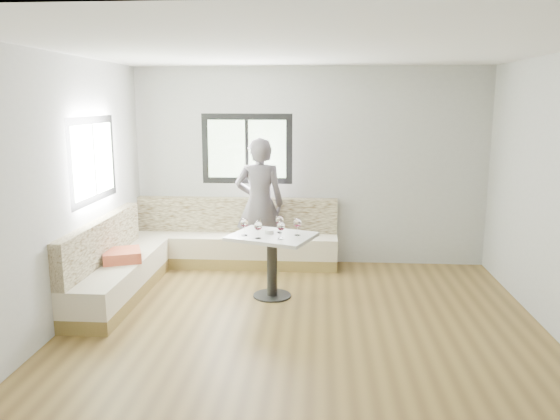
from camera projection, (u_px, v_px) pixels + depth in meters
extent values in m
cube|color=brown|center=(304.00, 331.00, 5.61)|extent=(5.00, 5.00, 0.01)
cube|color=white|center=(306.00, 48.00, 5.06)|extent=(5.00, 5.00, 0.01)
cube|color=#B7B7B2|center=(310.00, 167.00, 7.78)|extent=(5.00, 0.01, 2.80)
cube|color=#B7B7B2|center=(292.00, 278.00, 2.89)|extent=(5.00, 0.01, 2.80)
cube|color=#B7B7B2|center=(58.00, 194.00, 5.51)|extent=(0.01, 5.00, 2.80)
cube|color=black|center=(247.00, 149.00, 7.78)|extent=(1.30, 0.02, 1.00)
cube|color=black|center=(93.00, 160.00, 6.34)|extent=(0.02, 1.30, 1.00)
cube|color=olive|center=(235.00, 260.00, 7.84)|extent=(2.90, 0.55, 0.16)
cube|color=beige|center=(235.00, 245.00, 7.80)|extent=(2.90, 0.55, 0.29)
cube|color=beige|center=(237.00, 215.00, 7.92)|extent=(2.90, 0.14, 0.50)
cube|color=olive|center=(121.00, 291.00, 6.56)|extent=(0.55, 2.25, 0.16)
cube|color=beige|center=(120.00, 273.00, 6.51)|extent=(0.55, 2.25, 0.29)
cube|color=beige|center=(101.00, 241.00, 6.45)|extent=(0.14, 2.25, 0.50)
cube|color=#CE5F48|center=(122.00, 255.00, 6.49)|extent=(0.56, 0.56, 0.13)
cylinder|color=black|center=(272.00, 295.00, 6.60)|extent=(0.46, 0.46, 0.02)
cylinder|color=black|center=(272.00, 268.00, 6.53)|extent=(0.12, 0.12, 0.73)
cube|color=silver|center=(272.00, 236.00, 6.45)|extent=(1.13, 1.01, 0.04)
imported|color=#544D53|center=(260.00, 204.00, 7.54)|extent=(0.70, 0.48, 1.84)
cylinder|color=white|center=(269.00, 232.00, 6.51)|extent=(0.11, 0.11, 0.04)
sphere|color=black|center=(271.00, 230.00, 6.52)|extent=(0.02, 0.02, 0.02)
sphere|color=black|center=(268.00, 230.00, 6.52)|extent=(0.02, 0.02, 0.02)
sphere|color=black|center=(269.00, 231.00, 6.49)|extent=(0.02, 0.02, 0.02)
cylinder|color=white|center=(245.00, 235.00, 6.42)|extent=(0.07, 0.07, 0.01)
cylinder|color=white|center=(244.00, 231.00, 6.41)|extent=(0.01, 0.01, 0.09)
ellipsoid|color=white|center=(244.00, 223.00, 6.39)|extent=(0.09, 0.09, 0.11)
cylinder|color=#500716|center=(244.00, 225.00, 6.39)|extent=(0.06, 0.06, 0.02)
cylinder|color=white|center=(258.00, 238.00, 6.27)|extent=(0.07, 0.07, 0.01)
cylinder|color=white|center=(258.00, 234.00, 6.26)|extent=(0.01, 0.01, 0.09)
ellipsoid|color=white|center=(258.00, 226.00, 6.24)|extent=(0.09, 0.09, 0.11)
cylinder|color=#500716|center=(258.00, 228.00, 6.25)|extent=(0.06, 0.06, 0.02)
cylinder|color=white|center=(281.00, 239.00, 6.26)|extent=(0.07, 0.07, 0.01)
cylinder|color=white|center=(281.00, 235.00, 6.25)|extent=(0.01, 0.01, 0.09)
ellipsoid|color=white|center=(281.00, 226.00, 6.23)|extent=(0.09, 0.09, 0.11)
cylinder|color=#500716|center=(281.00, 228.00, 6.23)|extent=(0.06, 0.06, 0.02)
cylinder|color=white|center=(280.00, 232.00, 6.56)|extent=(0.07, 0.07, 0.01)
cylinder|color=white|center=(280.00, 228.00, 6.55)|extent=(0.01, 0.01, 0.09)
ellipsoid|color=white|center=(280.00, 220.00, 6.53)|extent=(0.09, 0.09, 0.11)
cylinder|color=#500716|center=(280.00, 222.00, 6.53)|extent=(0.06, 0.06, 0.02)
cylinder|color=white|center=(297.00, 235.00, 6.42)|extent=(0.07, 0.07, 0.01)
cylinder|color=white|center=(297.00, 231.00, 6.41)|extent=(0.01, 0.01, 0.09)
ellipsoid|color=white|center=(297.00, 223.00, 6.39)|extent=(0.09, 0.09, 0.11)
cylinder|color=#500716|center=(297.00, 225.00, 6.40)|extent=(0.06, 0.06, 0.02)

